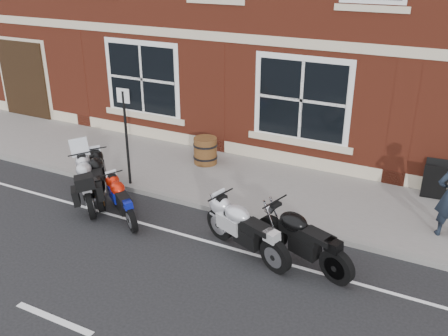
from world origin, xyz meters
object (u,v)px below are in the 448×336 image
at_px(a_board_sign, 435,180).
at_px(barrel_planter, 205,151).
at_px(moto_sport_black, 101,176).
at_px(parking_sign, 126,130).
at_px(moto_sport_red, 123,198).
at_px(moto_naked_black, 303,236).
at_px(moto_touring_silver, 89,180).
at_px(moto_sport_silver, 246,227).

height_order(a_board_sign, barrel_planter, a_board_sign).
distance_m(moto_sport_black, barrel_planter, 3.03).
xyz_separation_m(a_board_sign, parking_sign, (-6.86, -2.65, 0.95)).
bearing_deg(moto_sport_red, barrel_planter, 32.11).
relative_size(moto_sport_red, moto_sport_black, 0.92).
bearing_deg(moto_naked_black, moto_sport_red, 113.39).
height_order(moto_sport_red, a_board_sign, a_board_sign).
relative_size(moto_touring_silver, barrel_planter, 2.20).
xyz_separation_m(moto_sport_red, moto_sport_silver, (3.03, -0.05, 0.10)).
xyz_separation_m(moto_sport_red, barrel_planter, (0.24, 3.30, 0.01)).
bearing_deg(moto_sport_black, moto_sport_silver, -49.01).
distance_m(moto_naked_black, a_board_sign, 4.28).
bearing_deg(moto_touring_silver, barrel_planter, 20.82).
relative_size(moto_sport_red, moto_sport_silver, 0.73).
distance_m(a_board_sign, barrel_planter, 5.84).
height_order(moto_sport_red, moto_sport_black, moto_sport_black).
xyz_separation_m(moto_sport_red, a_board_sign, (6.05, 3.95, 0.10)).
xyz_separation_m(moto_sport_silver, barrel_planter, (-2.79, 3.35, -0.09)).
height_order(moto_naked_black, barrel_planter, moto_naked_black).
relative_size(moto_sport_silver, moto_naked_black, 0.98).
bearing_deg(moto_sport_black, barrel_planter, 22.96).
relative_size(a_board_sign, barrel_planter, 1.23).
xyz_separation_m(moto_touring_silver, a_board_sign, (7.23, 3.71, 0.00)).
bearing_deg(moto_sport_red, parking_sign, 68.35).
xyz_separation_m(moto_naked_black, a_board_sign, (1.94, 3.82, -0.01)).
bearing_deg(moto_touring_silver, moto_sport_red, -55.79).
xyz_separation_m(moto_sport_silver, a_board_sign, (3.02, 4.00, -0.01)).
distance_m(moto_sport_red, moto_naked_black, 4.11).
xyz_separation_m(moto_touring_silver, barrel_planter, (1.42, 3.06, -0.08)).
relative_size(moto_touring_silver, a_board_sign, 1.78).
relative_size(moto_touring_silver, moto_sport_silver, 0.76).
relative_size(moto_sport_red, moto_naked_black, 0.71).
height_order(moto_touring_silver, a_board_sign, moto_touring_silver).
bearing_deg(moto_naked_black, barrel_planter, 72.24).
bearing_deg(barrel_planter, moto_sport_red, -94.17).
bearing_deg(moto_sport_black, a_board_sign, -15.10).
relative_size(moto_naked_black, barrel_planter, 2.95).
bearing_deg(moto_sport_red, moto_touring_silver, 114.85).
bearing_deg(moto_sport_red, moto_naked_black, -51.90).
bearing_deg(moto_touring_silver, a_board_sign, -17.18).
xyz_separation_m(moto_sport_silver, parking_sign, (-3.84, 1.35, 0.95)).
height_order(moto_touring_silver, moto_sport_silver, moto_touring_silver).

